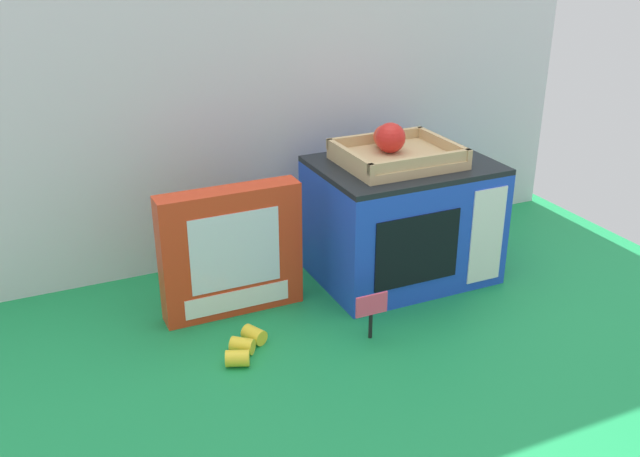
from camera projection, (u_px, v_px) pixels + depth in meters
ground_plane at (324, 290)px, 1.65m from camera, size 1.70×1.70×0.00m
display_back_panel at (278, 96)px, 1.71m from camera, size 1.61×0.03×0.79m
toy_microwave at (401, 219)px, 1.67m from camera, size 0.39×0.30×0.28m
food_groups_crate at (395, 152)px, 1.61m from camera, size 0.25×0.21×0.09m
cookie_set_box at (231, 251)px, 1.51m from camera, size 0.30×0.06×0.28m
price_sign at (372, 309)px, 1.44m from camera, size 0.07×0.01×0.10m
loose_toy_banana at (245, 346)px, 1.41m from camera, size 0.11×0.12×0.03m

